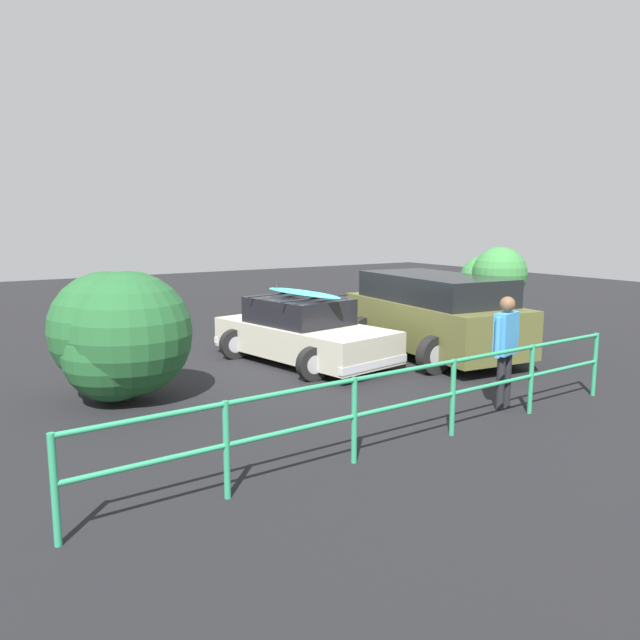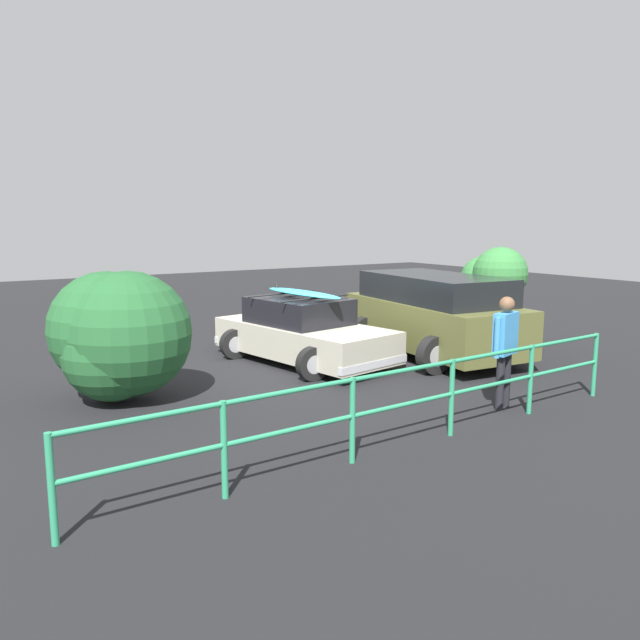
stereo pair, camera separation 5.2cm
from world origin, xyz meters
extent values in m
cube|color=black|center=(0.00, 0.00, -0.01)|extent=(44.00, 44.00, 0.02)
cube|color=#B7B29E|center=(-0.18, -0.13, 0.48)|extent=(2.31, 4.17, 0.61)
cube|color=black|center=(-0.15, -0.29, 1.04)|extent=(1.77, 2.11, 0.52)
cube|color=silver|center=(-0.50, 1.78, 0.29)|extent=(1.70, 0.38, 0.14)
cube|color=silver|center=(0.14, -2.04, 0.29)|extent=(1.70, 0.38, 0.14)
cylinder|color=black|center=(-1.23, 0.93, 0.31)|extent=(0.62, 0.18, 0.62)
cylinder|color=#99999E|center=(-1.23, 0.93, 0.31)|extent=(0.34, 0.19, 0.34)
cylinder|color=black|center=(0.46, 1.22, 0.31)|extent=(0.62, 0.18, 0.62)
cylinder|color=#99999E|center=(0.46, 1.22, 0.31)|extent=(0.34, 0.19, 0.34)
cylinder|color=black|center=(-0.82, -1.48, 0.31)|extent=(0.62, 0.18, 0.62)
cylinder|color=#99999E|center=(-0.82, -1.48, 0.31)|extent=(0.34, 0.19, 0.34)
cylinder|color=black|center=(0.87, -1.20, 0.31)|extent=(0.62, 0.18, 0.62)
cylinder|color=#99999E|center=(0.87, -1.20, 0.31)|extent=(0.34, 0.19, 0.34)
cylinder|color=black|center=(-0.24, 0.23, 1.34)|extent=(1.74, 0.32, 0.03)
cylinder|color=black|center=(-0.07, -0.80, 1.34)|extent=(1.74, 0.32, 0.03)
ellipsoid|color=#33B7D6|center=(-0.23, -0.25, 1.40)|extent=(0.70, 2.39, 0.09)
cone|color=black|center=(-0.15, -1.19, 1.52)|extent=(0.10, 0.10, 0.14)
cube|color=brown|center=(-2.78, 0.86, 0.71)|extent=(2.29, 4.46, 0.94)
cube|color=black|center=(-2.78, 0.86, 1.45)|extent=(2.04, 3.50, 0.55)
cylinder|color=black|center=(-3.02, -1.37, 0.81)|extent=(0.67, 0.25, 0.65)
cylinder|color=black|center=(-3.57, 2.24, 0.36)|extent=(0.73, 0.22, 0.73)
cylinder|color=#99999E|center=(-3.57, 2.24, 0.36)|extent=(0.40, 0.23, 0.40)
cylinder|color=black|center=(-1.71, 2.04, 0.36)|extent=(0.73, 0.22, 0.73)
cylinder|color=#99999E|center=(-1.71, 2.04, 0.36)|extent=(0.40, 0.23, 0.40)
cylinder|color=black|center=(-3.85, -0.31, 0.36)|extent=(0.73, 0.22, 0.73)
cylinder|color=#99999E|center=(-3.85, -0.31, 0.36)|extent=(0.40, 0.23, 0.40)
cylinder|color=black|center=(-1.98, -0.52, 0.36)|extent=(0.73, 0.22, 0.73)
cylinder|color=#99999E|center=(-1.98, -0.52, 0.36)|extent=(0.40, 0.23, 0.40)
cylinder|color=black|center=(-1.22, 4.18, 0.43)|extent=(0.12, 0.12, 0.85)
cylinder|color=black|center=(-1.00, 4.24, 0.43)|extent=(0.12, 0.12, 0.85)
cube|color=#3D8ED1|center=(-1.11, 4.21, 1.17)|extent=(0.53, 0.33, 0.64)
sphere|color=brown|center=(-1.11, 4.21, 1.62)|extent=(0.23, 0.23, 0.23)
cylinder|color=#3D8ED1|center=(-1.39, 4.12, 1.14)|extent=(0.09, 0.09, 0.60)
cylinder|color=#3D8ED1|center=(-0.83, 4.29, 1.14)|extent=(0.09, 0.09, 0.60)
cylinder|color=#2D9366|center=(-2.91, 4.55, 0.52)|extent=(0.07, 0.07, 1.05)
cylinder|color=#2D9366|center=(-1.24, 4.61, 0.52)|extent=(0.07, 0.07, 1.05)
cylinder|color=#2D9366|center=(0.43, 4.67, 0.52)|extent=(0.07, 0.07, 1.05)
cylinder|color=#2D9366|center=(2.10, 4.73, 0.52)|extent=(0.07, 0.07, 1.05)
cylinder|color=#2D9366|center=(3.77, 4.79, 0.52)|extent=(0.07, 0.07, 1.05)
cylinder|color=#2D9366|center=(5.44, 4.86, 0.52)|extent=(0.07, 0.07, 1.05)
cylinder|color=#2D9366|center=(1.27, 4.70, 1.02)|extent=(8.35, 0.36, 0.06)
cylinder|color=#2D9366|center=(1.27, 4.70, 0.58)|extent=(8.35, 0.36, 0.06)
cylinder|color=brown|center=(3.81, 0.39, 0.27)|extent=(0.34, 0.34, 0.53)
sphere|color=#235B2D|center=(3.84, 0.74, 0.84)|extent=(1.56, 1.56, 1.56)
sphere|color=#235B2D|center=(3.99, 0.41, 0.94)|extent=(1.27, 1.27, 1.27)
sphere|color=#235B2D|center=(3.58, 0.74, 1.10)|extent=(1.99, 1.99, 1.99)
sphere|color=#235B2D|center=(3.83, 0.54, 1.23)|extent=(1.22, 1.22, 1.22)
sphere|color=#235B2D|center=(3.81, 0.43, 1.14)|extent=(1.86, 1.86, 1.86)
cylinder|color=brown|center=(-4.57, 0.83, 0.26)|extent=(0.22, 0.22, 0.52)
sphere|color=#387F3D|center=(-4.45, 0.79, 1.35)|extent=(1.26, 1.26, 1.26)
sphere|color=#387F3D|center=(-4.67, 0.47, 0.87)|extent=(0.83, 0.83, 0.83)
sphere|color=#387F3D|center=(-4.53, 0.59, 1.53)|extent=(1.05, 1.05, 1.05)
sphere|color=#387F3D|center=(-4.55, 0.86, 0.77)|extent=(1.11, 1.11, 1.11)
sphere|color=#387F3D|center=(-4.36, 1.21, 1.70)|extent=(1.18, 1.18, 1.18)
sphere|color=#387F3D|center=(-4.33, 0.74, 1.11)|extent=(1.16, 1.16, 1.16)
camera|label=1|loc=(6.29, 10.45, 2.87)|focal=35.00mm
camera|label=2|loc=(6.25, 10.48, 2.87)|focal=35.00mm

